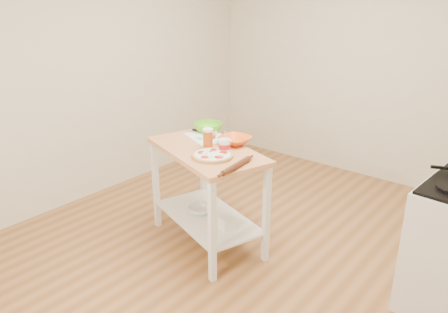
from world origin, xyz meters
The scene contains 13 objects.
room_shell centered at (0.00, 0.00, 1.35)m, with size 4.04×4.54×2.74m.
prep_island centered at (-0.33, -0.15, 0.65)m, with size 1.24×0.92×0.90m.
pizza centered at (-0.16, -0.27, 0.92)m, with size 0.33×0.33×0.05m.
cutting_board centered at (-0.51, 0.07, 0.91)m, with size 0.48×0.43×0.04m.
spatula centered at (-0.49, -0.02, 0.92)m, with size 0.16×0.05×0.01m.
knife centered at (-0.65, 0.14, 0.92)m, with size 0.27×0.05×0.01m.
orange_bowl centered at (-0.22, 0.10, 0.93)m, with size 0.26×0.26×0.06m, color orange.
green_bowl centered at (-0.63, 0.21, 0.94)m, with size 0.26×0.26×0.08m, color #58C116.
beer_pint centered at (-0.33, -0.13, 0.99)m, with size 0.09×0.09×0.17m.
yogurt_tub centered at (-0.15, -0.13, 0.96)m, with size 0.10×0.10×0.21m.
rolling_pin centered at (0.13, -0.34, 0.92)m, with size 0.04×0.04×0.36m, color #562813.
shelf_glass_bowl centered at (-0.42, -0.15, 0.29)m, with size 0.21×0.21×0.07m, color silver.
shelf_bin centered at (-0.06, -0.21, 0.32)m, with size 0.11×0.11×0.11m, color white.
Camera 1 is at (1.97, -2.72, 2.13)m, focal length 35.00 mm.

